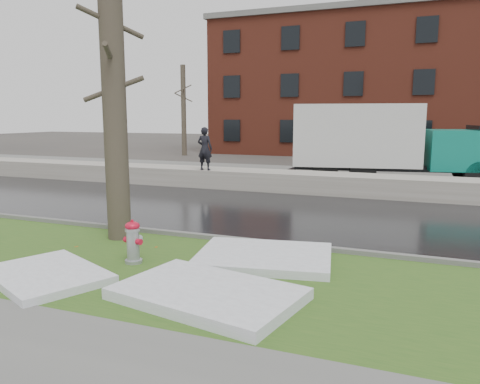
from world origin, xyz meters
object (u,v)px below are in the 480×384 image
(box_truck, at_px, (381,141))
(worker, at_px, (205,149))
(fire_hydrant, at_px, (133,240))
(tree, at_px, (114,92))

(box_truck, xyz_separation_m, worker, (-6.33, -4.47, -0.19))
(fire_hydrant, relative_size, box_truck, 0.08)
(fire_hydrant, height_order, worker, worker)
(fire_hydrant, relative_size, tree, 0.13)
(tree, distance_m, worker, 8.12)
(tree, height_order, worker, tree)
(fire_hydrant, distance_m, worker, 9.76)
(fire_hydrant, distance_m, tree, 3.55)
(fire_hydrant, bearing_deg, worker, 116.81)
(tree, relative_size, worker, 3.93)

